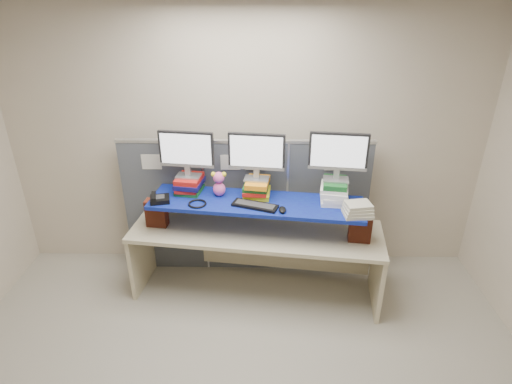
{
  "coord_description": "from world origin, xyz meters",
  "views": [
    {
      "loc": [
        0.17,
        -2.23,
        2.96
      ],
      "look_at": [
        0.11,
        1.36,
        1.16
      ],
      "focal_mm": 30.0,
      "sensor_mm": 36.0,
      "label": 1
    }
  ],
  "objects_px": {
    "desk": "(256,243)",
    "monitor_right": "(338,154)",
    "monitor_center": "(257,154)",
    "keyboard": "(255,205)",
    "desk_phone": "(159,199)",
    "monitor_left": "(186,152)",
    "blue_board": "(256,203)"
  },
  "relations": [
    {
      "from": "desk",
      "to": "monitor_right",
      "type": "height_order",
      "value": "monitor_right"
    },
    {
      "from": "monitor_center",
      "to": "monitor_right",
      "type": "relative_size",
      "value": 1.0
    },
    {
      "from": "keyboard",
      "to": "desk_phone",
      "type": "relative_size",
      "value": 2.15
    },
    {
      "from": "monitor_left",
      "to": "monitor_center",
      "type": "relative_size",
      "value": 1.0
    },
    {
      "from": "desk",
      "to": "blue_board",
      "type": "height_order",
      "value": "blue_board"
    },
    {
      "from": "monitor_left",
      "to": "keyboard",
      "type": "height_order",
      "value": "monitor_left"
    },
    {
      "from": "desk",
      "to": "desk_phone",
      "type": "bearing_deg",
      "value": -171.81
    },
    {
      "from": "monitor_right",
      "to": "keyboard",
      "type": "bearing_deg",
      "value": -163.03
    },
    {
      "from": "monitor_left",
      "to": "desk_phone",
      "type": "height_order",
      "value": "monitor_left"
    },
    {
      "from": "desk",
      "to": "keyboard",
      "type": "bearing_deg",
      "value": -87.0
    },
    {
      "from": "blue_board",
      "to": "monitor_center",
      "type": "xyz_separation_m",
      "value": [
        0.0,
        0.12,
        0.45
      ]
    },
    {
      "from": "monitor_right",
      "to": "keyboard",
      "type": "xyz_separation_m",
      "value": [
        -0.75,
        -0.13,
        -0.46
      ]
    },
    {
      "from": "monitor_left",
      "to": "monitor_right",
      "type": "bearing_deg",
      "value": 0.0
    },
    {
      "from": "monitor_center",
      "to": "monitor_right",
      "type": "height_order",
      "value": "monitor_right"
    },
    {
      "from": "desk",
      "to": "blue_board",
      "type": "distance_m",
      "value": 0.45
    },
    {
      "from": "blue_board",
      "to": "monitor_center",
      "type": "relative_size",
      "value": 3.82
    },
    {
      "from": "blue_board",
      "to": "monitor_left",
      "type": "height_order",
      "value": "monitor_left"
    },
    {
      "from": "desk",
      "to": "monitor_left",
      "type": "relative_size",
      "value": 4.76
    },
    {
      "from": "monitor_center",
      "to": "keyboard",
      "type": "distance_m",
      "value": 0.48
    },
    {
      "from": "monitor_center",
      "to": "desk_phone",
      "type": "distance_m",
      "value": 1.02
    },
    {
      "from": "desk",
      "to": "monitor_center",
      "type": "height_order",
      "value": "monitor_center"
    },
    {
      "from": "blue_board",
      "to": "monitor_left",
      "type": "relative_size",
      "value": 3.82
    },
    {
      "from": "monitor_center",
      "to": "monitor_left",
      "type": "bearing_deg",
      "value": -180.0
    },
    {
      "from": "monitor_center",
      "to": "monitor_right",
      "type": "xyz_separation_m",
      "value": [
        0.74,
        -0.09,
        0.04
      ]
    },
    {
      "from": "desk_phone",
      "to": "monitor_left",
      "type": "bearing_deg",
      "value": 28.54
    },
    {
      "from": "monitor_right",
      "to": "keyboard",
      "type": "distance_m",
      "value": 0.89
    },
    {
      "from": "desk_phone",
      "to": "monitor_right",
      "type": "bearing_deg",
      "value": -11.0
    },
    {
      "from": "monitor_center",
      "to": "keyboard",
      "type": "height_order",
      "value": "monitor_center"
    },
    {
      "from": "monitor_right",
      "to": "keyboard",
      "type": "height_order",
      "value": "monitor_right"
    },
    {
      "from": "monitor_left",
      "to": "blue_board",
      "type": "bearing_deg",
      "value": -9.82
    },
    {
      "from": "monitor_left",
      "to": "monitor_center",
      "type": "bearing_deg",
      "value": 0.0
    },
    {
      "from": "monitor_center",
      "to": "monitor_right",
      "type": "distance_m",
      "value": 0.75
    }
  ]
}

